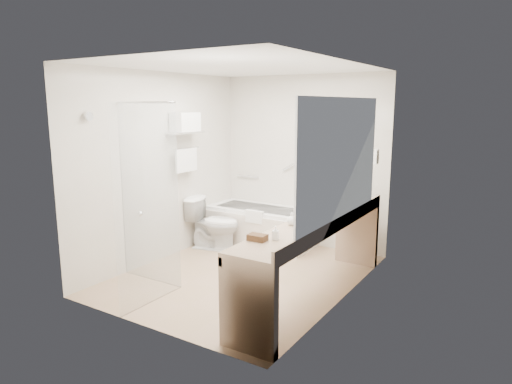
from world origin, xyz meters
The scene contains 25 objects.
floor centered at (0.00, 0.00, 0.00)m, with size 3.20×3.20×0.00m, color tan.
ceiling centered at (0.00, 0.00, 2.50)m, with size 2.60×3.20×0.10m, color silver.
wall_back centered at (0.00, 1.60, 1.25)m, with size 2.60×0.10×2.50m, color beige.
wall_front centered at (0.00, -1.60, 1.25)m, with size 2.60×0.10×2.50m, color beige.
wall_left centered at (-1.30, 0.00, 1.25)m, with size 0.10×3.20×2.50m, color beige.
wall_right centered at (1.30, 0.00, 1.25)m, with size 0.10×3.20×2.50m, color beige.
bathtub centered at (-0.50, 1.24, 0.28)m, with size 1.60×0.73×0.59m.
grab_bar_short centered at (-0.95, 1.56, 0.95)m, with size 0.03×0.03×0.40m, color silver.
grab_bar_long centered at (-0.05, 1.56, 1.25)m, with size 0.03×0.03×0.60m, color silver.
shower_enclosure centered at (-0.63, -0.93, 1.07)m, with size 0.96×0.91×2.11m.
towel_shelf centered at (-1.17, 0.35, 1.75)m, with size 0.24×0.55×0.81m.
vanity_counter centered at (1.02, -0.15, 0.64)m, with size 0.55×2.70×0.95m.
sink centered at (1.05, 0.25, 0.82)m, with size 0.40×0.52×0.14m, color white.
faucet centered at (1.20, 0.25, 0.93)m, with size 0.03×0.03×0.14m, color silver.
mirror centered at (1.29, -0.15, 1.55)m, with size 0.02×2.00×1.20m, color silver.
hairdryer_unit centered at (1.25, 1.05, 1.45)m, with size 0.08×0.10×0.18m, color silver.
toilet centered at (-0.95, 0.66, 0.37)m, with size 0.42×0.76×0.75m, color white.
amenity_basket centered at (0.85, -1.03, 0.88)m, with size 0.17×0.11×0.06m, color #4A2E1A.
soap_bottle_a centered at (0.97, -0.91, 0.88)m, with size 0.06×0.13×0.06m, color silver.
soap_bottle_b centered at (0.86, -0.37, 0.90)m, with size 0.10×0.13×0.10m, color silver.
water_bottle_left centered at (0.90, 0.28, 0.95)m, with size 0.07×0.07×0.22m.
water_bottle_mid centered at (0.89, 1.10, 0.93)m, with size 0.06×0.06×0.18m.
water_bottle_right centered at (1.02, 1.10, 0.93)m, with size 0.05×0.05×0.18m.
drinking_glass_near centered at (0.88, 0.25, 0.89)m, with size 0.07×0.07×0.09m, color silver.
drinking_glass_far centered at (0.94, 0.31, 0.90)m, with size 0.08×0.08×0.10m, color silver.
Camera 1 is at (2.98, -4.45, 2.08)m, focal length 32.00 mm.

